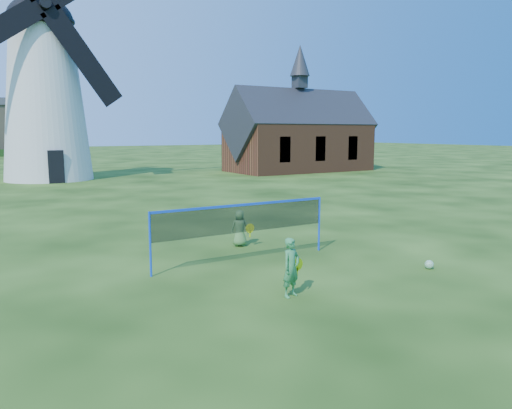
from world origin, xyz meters
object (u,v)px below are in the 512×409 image
at_px(windmill, 45,90).
at_px(player_boy, 240,228).
at_px(chapel, 299,136).
at_px(play_ball, 429,265).
at_px(player_girl, 291,267).
at_px(badminton_net, 243,219).

distance_m(windmill, player_boy, 25.65).
distance_m(chapel, play_ball, 31.35).
xyz_separation_m(player_girl, player_boy, (1.32, 4.51, -0.08)).
xyz_separation_m(chapel, player_boy, (-18.47, -22.40, -2.47)).
bearing_deg(player_boy, play_ball, 143.82).
relative_size(windmill, play_ball, 81.59).
height_order(player_girl, play_ball, player_girl).
relative_size(player_girl, player_boy, 1.14).
bearing_deg(badminton_net, windmill, 91.50).
height_order(player_boy, play_ball, player_boy).
distance_m(chapel, player_boy, 29.14).
bearing_deg(play_ball, windmill, 98.36).
xyz_separation_m(chapel, play_ball, (-15.66, -27.00, -2.90)).
distance_m(player_girl, player_boy, 4.70).
bearing_deg(player_boy, badminton_net, 85.66).
distance_m(chapel, player_girl, 33.49).
distance_m(windmill, player_girl, 30.01).
relative_size(chapel, badminton_net, 2.51).
bearing_deg(chapel, player_boy, -129.51).
bearing_deg(chapel, player_girl, -126.34).
bearing_deg(player_boy, windmill, -64.16).
xyz_separation_m(player_girl, play_ball, (4.14, -0.09, -0.51)).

